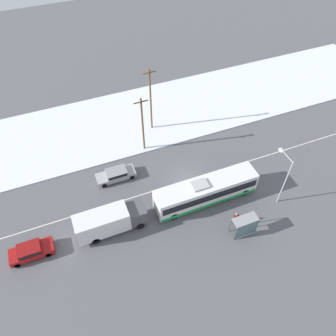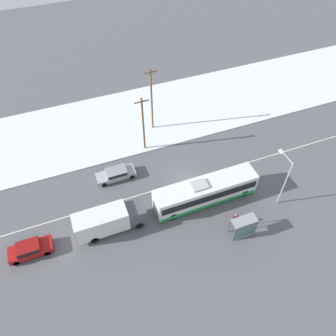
{
  "view_description": "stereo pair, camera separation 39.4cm",
  "coord_description": "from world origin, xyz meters",
  "px_view_note": "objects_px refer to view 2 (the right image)",
  "views": [
    {
      "loc": [
        -11.56,
        -22.86,
        30.88
      ],
      "look_at": [
        -1.77,
        1.61,
        1.4
      ],
      "focal_mm": 35.0,
      "sensor_mm": 36.0,
      "label": 1
    },
    {
      "loc": [
        -11.19,
        -23.01,
        30.88
      ],
      "look_at": [
        -1.77,
        1.61,
        1.4
      ],
      "focal_mm": 35.0,
      "sensor_mm": 36.0,
      "label": 2
    }
  ],
  "objects_px": {
    "city_bus": "(205,191)",
    "streetlamp": "(284,176)",
    "utility_pole_roadside": "(143,124)",
    "sedan_car": "(116,174)",
    "bus_shelter": "(245,226)",
    "box_truck": "(108,220)",
    "pedestrian_at_stop": "(235,218)",
    "utility_pole_snowlot": "(152,99)",
    "parked_car_near_truck": "(30,249)"
  },
  "relations": [
    {
      "from": "utility_pole_roadside",
      "to": "streetlamp",
      "type": "bearing_deg",
      "value": -49.53
    },
    {
      "from": "box_truck",
      "to": "utility_pole_roadside",
      "type": "xyz_separation_m",
      "value": [
        7.37,
        10.38,
        2.59
      ]
    },
    {
      "from": "city_bus",
      "to": "box_truck",
      "type": "bearing_deg",
      "value": 179.23
    },
    {
      "from": "parked_car_near_truck",
      "to": "utility_pole_snowlot",
      "type": "bearing_deg",
      "value": 37.67
    },
    {
      "from": "sedan_car",
      "to": "utility_pole_roadside",
      "type": "height_order",
      "value": "utility_pole_roadside"
    },
    {
      "from": "box_truck",
      "to": "pedestrian_at_stop",
      "type": "xyz_separation_m",
      "value": [
        12.81,
        -4.24,
        -0.59
      ]
    },
    {
      "from": "streetlamp",
      "to": "utility_pole_roadside",
      "type": "height_order",
      "value": "utility_pole_roadside"
    },
    {
      "from": "bus_shelter",
      "to": "utility_pole_snowlot",
      "type": "relative_size",
      "value": 0.28
    },
    {
      "from": "streetlamp",
      "to": "box_truck",
      "type": "bearing_deg",
      "value": 170.79
    },
    {
      "from": "streetlamp",
      "to": "sedan_car",
      "type": "bearing_deg",
      "value": 148.87
    },
    {
      "from": "parked_car_near_truck",
      "to": "pedestrian_at_stop",
      "type": "height_order",
      "value": "pedestrian_at_stop"
    },
    {
      "from": "box_truck",
      "to": "bus_shelter",
      "type": "relative_size",
      "value": 2.8
    },
    {
      "from": "streetlamp",
      "to": "parked_car_near_truck",
      "type": "bearing_deg",
      "value": 173.41
    },
    {
      "from": "streetlamp",
      "to": "utility_pole_snowlot",
      "type": "xyz_separation_m",
      "value": [
        -9.11,
        16.99,
        0.62
      ]
    },
    {
      "from": "parked_car_near_truck",
      "to": "sedan_car",
      "type": "bearing_deg",
      "value": 32.04
    },
    {
      "from": "bus_shelter",
      "to": "utility_pole_roadside",
      "type": "xyz_separation_m",
      "value": [
        -5.61,
        16.16,
        2.6
      ]
    },
    {
      "from": "sedan_car",
      "to": "bus_shelter",
      "type": "height_order",
      "value": "bus_shelter"
    },
    {
      "from": "box_truck",
      "to": "bus_shelter",
      "type": "xyz_separation_m",
      "value": [
        12.98,
        -5.78,
        -0.01
      ]
    },
    {
      "from": "city_bus",
      "to": "utility_pole_roadside",
      "type": "height_order",
      "value": "utility_pole_roadside"
    },
    {
      "from": "parked_car_near_truck",
      "to": "bus_shelter",
      "type": "xyz_separation_m",
      "value": [
        21.21,
        -5.86,
        0.87
      ]
    },
    {
      "from": "city_bus",
      "to": "parked_car_near_truck",
      "type": "relative_size",
      "value": 2.76
    },
    {
      "from": "pedestrian_at_stop",
      "to": "utility_pole_roadside",
      "type": "bearing_deg",
      "value": 110.4
    },
    {
      "from": "utility_pole_snowlot",
      "to": "sedan_car",
      "type": "bearing_deg",
      "value": -135.28
    },
    {
      "from": "box_truck",
      "to": "sedan_car",
      "type": "bearing_deg",
      "value": 69.68
    },
    {
      "from": "parked_car_near_truck",
      "to": "streetlamp",
      "type": "distance_m",
      "value": 27.47
    },
    {
      "from": "sedan_car",
      "to": "streetlamp",
      "type": "height_order",
      "value": "streetlamp"
    },
    {
      "from": "sedan_car",
      "to": "streetlamp",
      "type": "xyz_separation_m",
      "value": [
        16.32,
        -9.85,
        3.56
      ]
    },
    {
      "from": "box_truck",
      "to": "parked_car_near_truck",
      "type": "relative_size",
      "value": 1.73
    },
    {
      "from": "pedestrian_at_stop",
      "to": "bus_shelter",
      "type": "bearing_deg",
      "value": -83.54
    },
    {
      "from": "sedan_car",
      "to": "parked_car_near_truck",
      "type": "height_order",
      "value": "parked_car_near_truck"
    },
    {
      "from": "city_bus",
      "to": "utility_pole_roadside",
      "type": "distance_m",
      "value": 11.51
    },
    {
      "from": "sedan_car",
      "to": "bus_shelter",
      "type": "bearing_deg",
      "value": 129.75
    },
    {
      "from": "parked_car_near_truck",
      "to": "city_bus",
      "type": "bearing_deg",
      "value": -0.66
    },
    {
      "from": "pedestrian_at_stop",
      "to": "utility_pole_snowlot",
      "type": "xyz_separation_m",
      "value": [
        -3.08,
        18.18,
        3.82
      ]
    },
    {
      "from": "bus_shelter",
      "to": "utility_pole_snowlot",
      "type": "xyz_separation_m",
      "value": [
        -3.26,
        19.72,
        3.24
      ]
    },
    {
      "from": "box_truck",
      "to": "streetlamp",
      "type": "xyz_separation_m",
      "value": [
        18.83,
        -3.05,
        2.62
      ]
    },
    {
      "from": "sedan_car",
      "to": "bus_shelter",
      "type": "xyz_separation_m",
      "value": [
        10.47,
        -12.58,
        0.94
      ]
    },
    {
      "from": "pedestrian_at_stop",
      "to": "streetlamp",
      "type": "height_order",
      "value": "streetlamp"
    },
    {
      "from": "bus_shelter",
      "to": "utility_pole_snowlot",
      "type": "bearing_deg",
      "value": 99.38
    },
    {
      "from": "parked_car_near_truck",
      "to": "bus_shelter",
      "type": "bearing_deg",
      "value": -15.43
    },
    {
      "from": "utility_pole_snowlot",
      "to": "box_truck",
      "type": "bearing_deg",
      "value": -124.91
    },
    {
      "from": "city_bus",
      "to": "sedan_car",
      "type": "bearing_deg",
      "value": 141.19
    },
    {
      "from": "utility_pole_roadside",
      "to": "utility_pole_snowlot",
      "type": "height_order",
      "value": "utility_pole_snowlot"
    },
    {
      "from": "sedan_car",
      "to": "parked_car_near_truck",
      "type": "bearing_deg",
      "value": 32.04
    },
    {
      "from": "pedestrian_at_stop",
      "to": "city_bus",
      "type": "bearing_deg",
      "value": 111.94
    },
    {
      "from": "pedestrian_at_stop",
      "to": "sedan_car",
      "type": "bearing_deg",
      "value": 132.98
    },
    {
      "from": "box_truck",
      "to": "pedestrian_at_stop",
      "type": "bearing_deg",
      "value": -18.32
    },
    {
      "from": "box_truck",
      "to": "streetlamp",
      "type": "distance_m",
      "value": 19.26
    },
    {
      "from": "city_bus",
      "to": "streetlamp",
      "type": "height_order",
      "value": "streetlamp"
    },
    {
      "from": "streetlamp",
      "to": "utility_pole_snowlot",
      "type": "distance_m",
      "value": 19.29
    }
  ]
}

